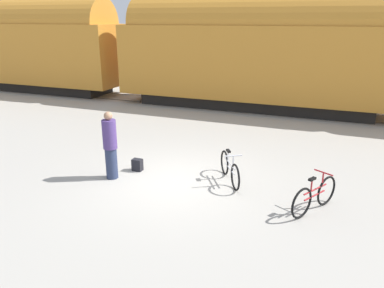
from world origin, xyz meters
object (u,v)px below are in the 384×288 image
(freight_train, at_px, (254,50))
(backpack, at_px, (137,165))
(bicycle_maroon, at_px, (314,196))
(person_in_purple, at_px, (110,146))
(bicycle_silver, at_px, (230,169))

(freight_train, xyz_separation_m, backpack, (-1.25, -8.80, -2.54))
(freight_train, xyz_separation_m, bicycle_maroon, (3.58, -9.44, -2.33))
(freight_train, relative_size, backpack, 118.52)
(backpack, bearing_deg, bicycle_maroon, -7.55)
(person_in_purple, xyz_separation_m, backpack, (0.38, 0.70, -0.75))
(bicycle_maroon, height_order, person_in_purple, person_in_purple)
(freight_train, bearing_deg, bicycle_maroon, -69.27)
(freight_train, height_order, backpack, freight_train)
(freight_train, distance_m, bicycle_maroon, 10.36)
(person_in_purple, bearing_deg, bicycle_silver, 83.70)
(bicycle_maroon, distance_m, backpack, 4.88)
(freight_train, relative_size, bicycle_silver, 27.43)
(freight_train, distance_m, bicycle_silver, 9.01)
(person_in_purple, bearing_deg, bicycle_maroon, 67.53)
(bicycle_silver, bearing_deg, person_in_purple, -163.22)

